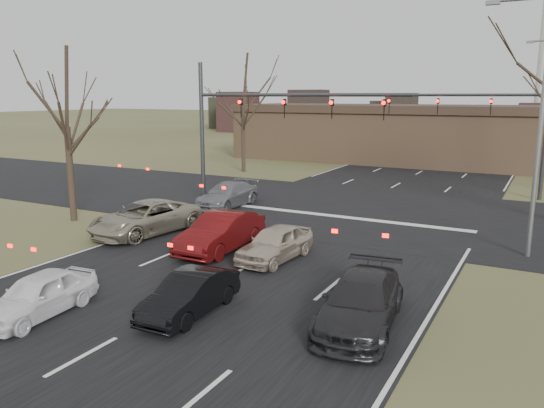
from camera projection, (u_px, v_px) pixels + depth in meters
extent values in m
plane|color=#494E29|center=(185.00, 301.00, 16.18)|extent=(360.00, 360.00, 0.00)
cube|color=black|center=(471.00, 144.00, 68.01)|extent=(14.00, 300.00, 0.02)
cube|color=black|center=(352.00, 209.00, 29.14)|extent=(200.00, 14.00, 0.02)
cube|color=#8A684A|center=(461.00, 139.00, 47.62)|extent=(42.00, 10.00, 4.60)
cube|color=#38281E|center=(463.00, 109.00, 47.09)|extent=(42.40, 10.40, 0.70)
cylinder|color=#383A3D|center=(202.00, 134.00, 30.54)|extent=(0.24, 0.24, 8.00)
cylinder|color=#383A3D|center=(296.00, 95.00, 27.32)|extent=(12.00, 0.18, 0.18)
imported|color=black|center=(241.00, 108.00, 29.00)|extent=(0.16, 0.20, 1.00)
imported|color=black|center=(285.00, 108.00, 27.77)|extent=(0.16, 0.20, 1.00)
imported|color=black|center=(332.00, 109.00, 26.54)|extent=(0.16, 0.20, 1.00)
imported|color=black|center=(384.00, 110.00, 25.31)|extent=(0.16, 0.20, 1.00)
cylinder|color=#383A3D|center=(451.00, 95.00, 33.19)|extent=(11.00, 0.18, 0.18)
imported|color=black|center=(491.00, 107.00, 32.24)|extent=(0.16, 0.20, 1.00)
imported|color=black|center=(438.00, 106.00, 33.69)|extent=(0.16, 0.20, 1.00)
imported|color=black|center=(389.00, 106.00, 35.14)|extent=(0.16, 0.20, 1.00)
cylinder|color=gray|center=(541.00, 128.00, 19.66)|extent=(0.18, 0.18, 10.00)
cube|color=gray|center=(493.00, 3.00, 19.67)|extent=(0.50, 0.25, 0.15)
cube|color=gray|center=(530.00, 42.00, 34.12)|extent=(0.50, 0.25, 0.15)
cylinder|color=black|center=(71.00, 174.00, 26.21)|extent=(0.32, 0.32, 4.68)
cylinder|color=black|center=(243.00, 140.00, 43.26)|extent=(0.32, 0.32, 5.23)
imported|color=#A19982|center=(145.00, 218.00, 23.92)|extent=(3.19, 5.64, 1.49)
imported|color=white|center=(38.00, 295.00, 15.02)|extent=(1.76, 3.77, 1.25)
imported|color=black|center=(190.00, 294.00, 15.12)|extent=(1.42, 3.70, 1.20)
imported|color=black|center=(361.00, 302.00, 14.34)|extent=(2.50, 4.90, 1.36)
imported|color=slate|center=(228.00, 195.00, 29.85)|extent=(1.91, 4.67, 1.35)
imported|color=#510B0C|center=(221.00, 232.00, 21.32)|extent=(1.73, 4.71, 1.54)
imported|color=beige|center=(275.00, 243.00, 20.13)|extent=(1.85, 3.99, 1.32)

